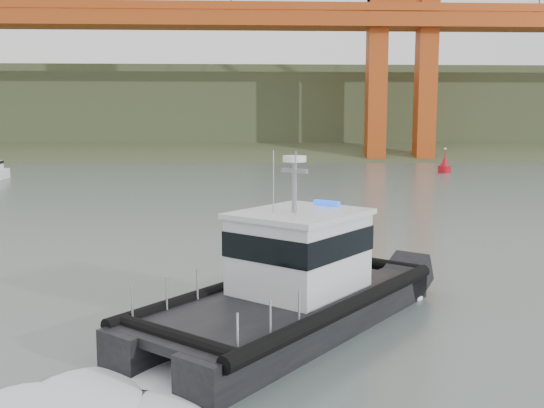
{
  "coord_description": "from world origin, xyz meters",
  "views": [
    {
      "loc": [
        -2.82,
        -22.58,
        6.53
      ],
      "look_at": [
        -1.55,
        7.3,
        2.4
      ],
      "focal_mm": 40.0,
      "sensor_mm": 36.0,
      "label": 1
    }
  ],
  "objects": [
    {
      "name": "nav_buoy",
      "position": [
        22.12,
        52.49,
        0.88
      ],
      "size": [
        1.61,
        1.61,
        3.34
      ],
      "color": "#A90B15",
      "rests_on": "ground"
    },
    {
      "name": "patrol_boat",
      "position": [
        -1.35,
        -3.87,
        1.41
      ],
      "size": [
        10.68,
        11.61,
        5.64
      ],
      "rotation": [
        0.0,
        0.0,
        -0.7
      ],
      "color": "black",
      "rests_on": "ground"
    },
    {
      "name": "headlands",
      "position": [
        0.0,
        125.5,
        7.05
      ],
      "size": [
        500.0,
        105.36,
        27.12
      ],
      "color": "#394527",
      "rests_on": "ground"
    },
    {
      "name": "ground",
      "position": [
        0.0,
        0.0,
        0.0
      ],
      "size": [
        400.0,
        400.0,
        0.0
      ],
      "primitive_type": "plane",
      "color": "#46534D",
      "rests_on": "ground"
    }
  ]
}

